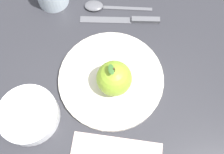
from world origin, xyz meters
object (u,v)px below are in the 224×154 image
Objects in this scene: apple at (114,78)px; knife at (127,20)px; side_bowl at (28,114)px; spoon at (101,6)px; dinner_plate at (112,79)px.

knife is (-0.04, -0.18, -0.05)m from apple.
apple is 0.20m from side_bowl.
side_bowl is 0.32m from spoon.
side_bowl is 0.63× the size of knife.
apple is at bearing 96.28° from spoon.
spoon is at bearing -84.29° from dinner_plate.
apple reaches higher than spoon.
apple is 0.51× the size of spoon.
side_bowl is at bearing 47.13° from knife.
spoon is (0.06, -0.04, 0.00)m from knife.
dinner_plate is 1.88× the size of side_bowl.
apple is (-0.00, 0.02, 0.04)m from dinner_plate.
spoon reaches higher than knife.
knife is at bearing 146.90° from spoon.
apple is 0.71× the size of side_bowl.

